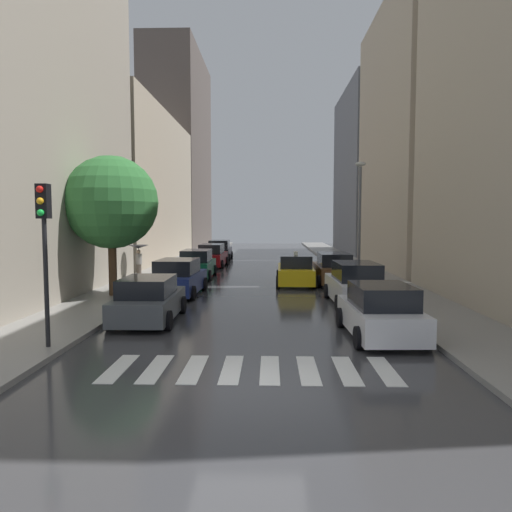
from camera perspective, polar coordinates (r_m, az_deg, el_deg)
The scene contains 21 objects.
ground_plane at distance 33.89m, azimuth 0.91°, elevation -1.62°, with size 28.00×72.00×0.04m, color #39393C.
sidewalk_left at distance 34.59m, azimuth -9.93°, elevation -1.40°, with size 3.00×72.00×0.15m, color gray.
sidewalk_right at distance 34.42m, azimuth 11.80°, elevation -1.46°, with size 3.00×72.00×0.15m, color gray.
crosswalk_stripes at distance 11.65m, azimuth -0.63°, elevation -13.26°, with size 6.75×2.20×0.01m.
building_left_mid at distance 42.57m, azimuth -14.06°, elevation 7.82°, with size 6.00×21.40×12.34m, color #B2A38C.
building_left_far at distance 62.26m, azimuth -9.13°, elevation 11.97°, with size 6.00×17.39×23.57m, color #564C47.
building_right_mid at distance 36.27m, azimuth 19.07°, elevation 12.96°, with size 6.00×14.97×18.16m, color #B2A38C.
building_right_far at distance 51.65m, azimuth 13.65°, elevation 9.59°, with size 6.00×15.43×16.62m, color slate.
parked_car_left_nearest at distance 17.09m, azimuth -12.58°, elevation -5.15°, with size 2.12×4.28×1.56m.
parked_car_left_second at distance 22.70m, azimuth -9.19°, elevation -2.61°, with size 2.28×4.50×1.68m.
parked_car_left_third at distance 28.95m, azimuth -7.00°, elevation -1.05°, with size 2.04×4.56×1.71m.
parked_car_left_fourth at distance 35.64m, azimuth -5.22°, elevation -0.03°, with size 2.10×4.66×1.70m.
parked_car_left_fifth at distance 41.82m, azimuth -4.34°, elevation 0.64°, with size 2.09×4.37×1.71m.
parked_car_right_nearest at distance 14.90m, azimuth 14.53°, elevation -6.50°, with size 2.18×4.16×1.61m.
parked_car_right_second at distance 20.35m, azimuth 11.67°, elevation -3.36°, with size 2.18×4.71×1.76m.
parked_car_right_third at distance 26.66m, azimuth 9.16°, elevation -1.56°, with size 2.09×4.50×1.69m.
taxi_midroad at distance 26.03m, azimuth 4.70°, elevation -1.72°, with size 2.15×4.57×1.81m.
pedestrian_foreground at distance 28.64m, azimuth -13.72°, elevation 0.38°, with size 1.16×1.16×1.88m.
street_tree_left at distance 22.21m, azimuth -16.76°, elevation 6.06°, with size 4.08×4.08×6.16m.
traffic_light_left_corner at distance 13.74m, azimuth -23.80°, elevation 2.97°, with size 0.30×0.42×4.30m.
lamp_post_right at distance 28.14m, azimuth 12.17°, elevation 5.21°, with size 0.60×0.28×6.61m.
Camera 1 is at (0.45, -9.70, 3.54)m, focal length 33.81 mm.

